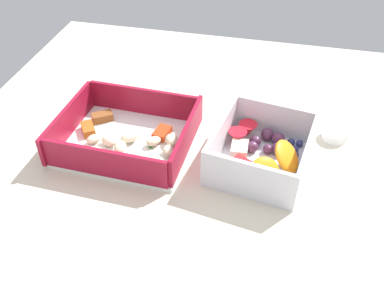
{
  "coord_description": "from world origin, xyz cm",
  "views": [
    {
      "loc": [
        9.41,
        -48.24,
        45.29
      ],
      "look_at": [
        -1.63,
        -0.03,
        4.0
      ],
      "focal_mm": 40.65,
      "sensor_mm": 36.0,
      "label": 1
    }
  ],
  "objects": [
    {
      "name": "pasta_container",
      "position": [
        -11.93,
        -0.29,
        3.61
      ],
      "size": [
        20.24,
        17.12,
        5.31
      ],
      "rotation": [
        0.0,
        0.0,
        -0.04
      ],
      "color": "white",
      "rests_on": "table_surface"
    },
    {
      "name": "paper_cup_liner",
      "position": [
        19.46,
        8.81,
        2.77
      ],
      "size": [
        4.06,
        4.06,
        1.54
      ],
      "primitive_type": "cylinder",
      "color": "white",
      "rests_on": "table_surface"
    },
    {
      "name": "table_surface",
      "position": [
        0.0,
        0.0,
        1.0
      ],
      "size": [
        80.0,
        80.0,
        2.0
      ],
      "primitive_type": "cube",
      "color": "beige",
      "rests_on": "ground"
    },
    {
      "name": "fruit_bowl",
      "position": [
        8.61,
        0.21,
        4.14
      ],
      "size": [
        15.26,
        16.73,
        6.21
      ],
      "rotation": [
        0.0,
        0.0,
        -0.16
      ],
      "color": "white",
      "rests_on": "table_surface"
    }
  ]
}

